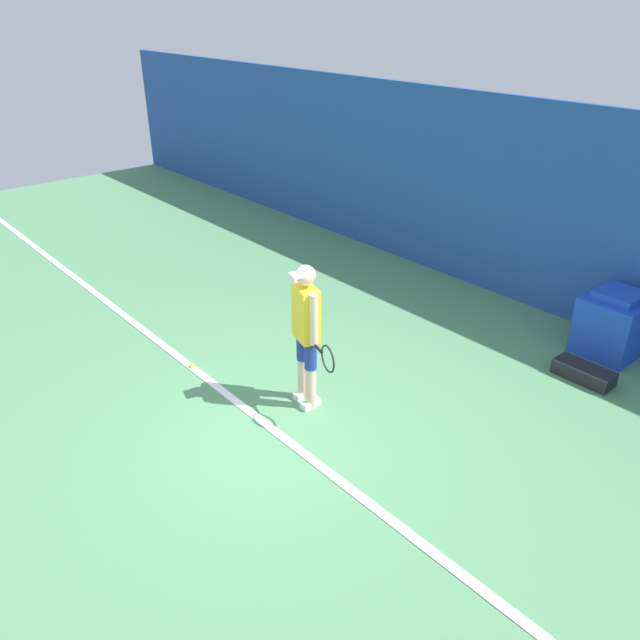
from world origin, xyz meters
The scene contains 7 objects.
ground_plane centered at (0.00, 0.00, 0.00)m, with size 24.00×24.00×0.00m, color #518C5B.
back_wall centered at (0.00, 4.94, 1.49)m, with size 24.00×0.10×2.97m.
court_baseline centered at (0.00, 0.06, 0.01)m, with size 21.60×0.10×0.01m.
tennis_player centered at (-0.23, 0.68, 0.95)m, with size 0.91×0.35×1.71m.
tennis_ball centered at (-1.77, 0.06, 0.03)m, with size 0.07×0.07×0.07m.
covered_chair centered at (1.47, 4.44, 0.41)m, with size 0.73×0.79×0.87m.
equipment_bag centered at (1.61, 3.56, 0.09)m, with size 0.71×0.31×0.18m.
Camera 1 is at (4.38, -3.13, 4.17)m, focal length 35.00 mm.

